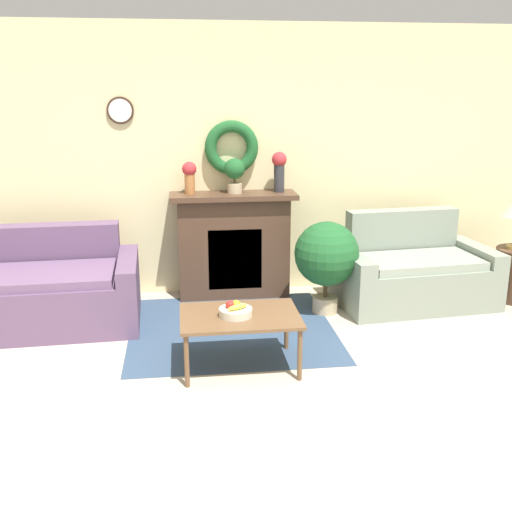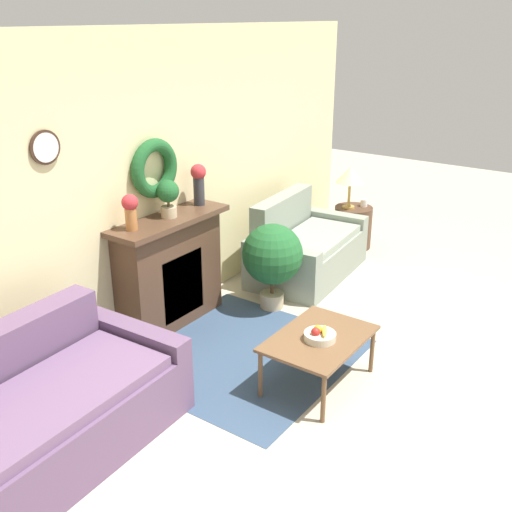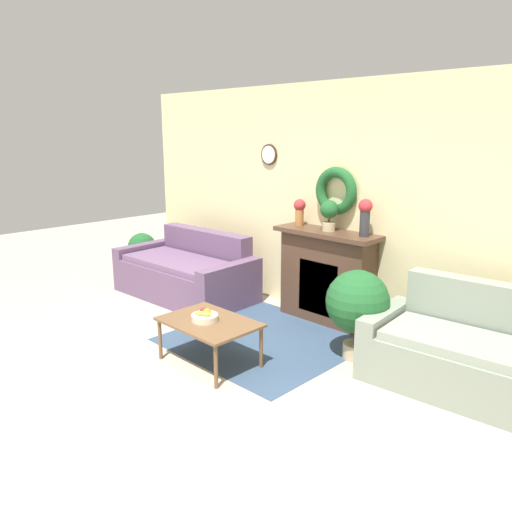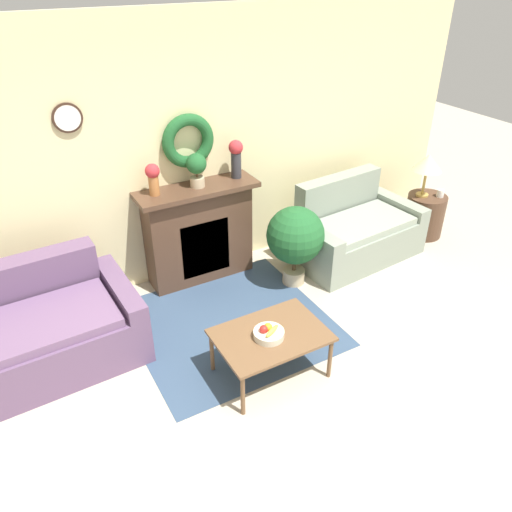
% 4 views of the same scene
% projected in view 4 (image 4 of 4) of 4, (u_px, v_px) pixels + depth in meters
% --- Properties ---
extents(ground_plane, '(16.00, 16.00, 0.00)m').
position_uv_depth(ground_plane, '(334.00, 424.00, 3.81)').
color(ground_plane, '#ADA38E').
extents(floor_rug, '(1.80, 1.74, 0.01)m').
position_uv_depth(floor_rug, '(230.00, 323.00, 4.84)').
color(floor_rug, '#334760').
rests_on(floor_rug, ground_plane).
extents(wall_back, '(6.80, 0.18, 2.70)m').
position_uv_depth(wall_back, '(189.00, 152.00, 5.03)').
color(wall_back, beige).
rests_on(wall_back, ground_plane).
extents(fireplace, '(1.25, 0.41, 1.07)m').
position_uv_depth(fireplace, '(199.00, 233.00, 5.28)').
color(fireplace, '#4C3323').
rests_on(fireplace, ground_plane).
extents(couch_left, '(1.93, 1.08, 0.85)m').
position_uv_depth(couch_left, '(23.00, 337.00, 4.20)').
color(couch_left, '#604766').
rests_on(couch_left, ground_plane).
extents(loveseat_right, '(1.57, 1.00, 0.89)m').
position_uv_depth(loveseat_right, '(353.00, 231.00, 5.81)').
color(loveseat_right, gray).
rests_on(loveseat_right, ground_plane).
extents(coffee_table, '(0.90, 0.64, 0.43)m').
position_uv_depth(coffee_table, '(271.00, 338.00, 4.07)').
color(coffee_table, brown).
rests_on(coffee_table, ground_plane).
extents(fruit_bowl, '(0.25, 0.25, 0.12)m').
position_uv_depth(fruit_bowl, '(269.00, 333.00, 4.00)').
color(fruit_bowl, beige).
rests_on(fruit_bowl, coffee_table).
extents(side_table_by_loveseat, '(0.48, 0.48, 0.53)m').
position_uv_depth(side_table_by_loveseat, '(424.00, 215.00, 6.25)').
color(side_table_by_loveseat, '#4C3323').
rests_on(side_table_by_loveseat, ground_plane).
extents(table_lamp, '(0.35, 0.35, 0.52)m').
position_uv_depth(table_lamp, '(428.00, 163.00, 5.90)').
color(table_lamp, '#B28E42').
rests_on(table_lamp, side_table_by_loveseat).
extents(mug, '(0.09, 0.09, 0.09)m').
position_uv_depth(mug, '(440.00, 193.00, 6.07)').
color(mug, silver).
rests_on(mug, side_table_by_loveseat).
extents(vase_on_mantel_left, '(0.14, 0.14, 0.31)m').
position_uv_depth(vase_on_mantel_left, '(153.00, 177.00, 4.74)').
color(vase_on_mantel_left, '#AD6B38').
rests_on(vase_on_mantel_left, fireplace).
extents(vase_on_mantel_right, '(0.15, 0.15, 0.40)m').
position_uv_depth(vase_on_mantel_right, '(236.00, 156.00, 5.08)').
color(vase_on_mantel_right, '#2D2D33').
rests_on(vase_on_mantel_right, fireplace).
extents(potted_plant_on_mantel, '(0.20, 0.20, 0.34)m').
position_uv_depth(potted_plant_on_mantel, '(196.00, 167.00, 4.90)').
color(potted_plant_on_mantel, tan).
rests_on(potted_plant_on_mantel, fireplace).
extents(potted_plant_floor_by_loveseat, '(0.61, 0.61, 0.88)m').
position_uv_depth(potted_plant_floor_by_loveseat, '(295.00, 237.00, 5.16)').
color(potted_plant_floor_by_loveseat, tan).
rests_on(potted_plant_floor_by_loveseat, ground_plane).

